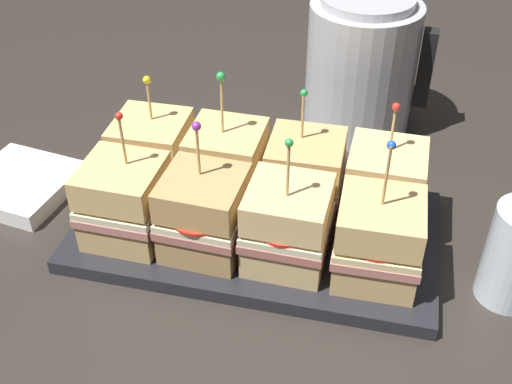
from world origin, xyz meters
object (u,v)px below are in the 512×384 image
at_px(napkin_stack, 21,185).
at_px(sandwich_back_far_left, 153,154).
at_px(sandwich_back_center_right, 305,176).
at_px(kettle_steel, 362,65).
at_px(sandwich_front_far_left, 125,202).
at_px(sandwich_front_center_left, 204,214).
at_px(sandwich_back_far_right, 384,186).
at_px(serving_platter, 256,231).
at_px(sandwich_front_far_right, 378,240).
at_px(sandwich_front_center_right, 287,226).
at_px(sandwich_back_center_left, 227,165).

bearing_deg(napkin_stack, sandwich_back_far_left, 10.35).
height_order(sandwich_back_center_right, kettle_steel, kettle_steel).
relative_size(sandwich_back_center_right, napkin_stack, 1.12).
bearing_deg(sandwich_front_far_left, sandwich_front_center_left, -0.51).
bearing_deg(sandwich_back_far_right, serving_platter, -161.43).
distance_m(sandwich_front_far_right, kettle_steel, 0.35).
bearing_deg(sandwich_front_far_right, napkin_stack, 172.06).
distance_m(sandwich_front_center_right, sandwich_back_center_right, 0.10).
relative_size(sandwich_front_center_left, napkin_stack, 1.13).
distance_m(sandwich_front_far_right, napkin_stack, 0.48).
relative_size(serving_platter, sandwich_back_center_left, 2.47).
distance_m(sandwich_front_far_left, sandwich_back_center_right, 0.22).
height_order(serving_platter, sandwich_back_center_right, sandwich_back_center_right).
distance_m(sandwich_front_center_right, sandwich_back_far_left, 0.22).
distance_m(sandwich_back_center_right, kettle_steel, 0.25).
height_order(sandwich_front_far_right, sandwich_back_center_right, sandwich_front_far_right).
xyz_separation_m(serving_platter, napkin_stack, (-0.33, 0.02, 0.00)).
xyz_separation_m(sandwich_front_center_right, napkin_stack, (-0.37, 0.06, -0.06)).
xyz_separation_m(sandwich_back_center_left, sandwich_back_far_right, (0.19, -0.00, -0.00)).
distance_m(sandwich_front_far_right, sandwich_back_center_left, 0.22).
distance_m(sandwich_back_far_left, sandwich_back_far_right, 0.29).
xyz_separation_m(sandwich_front_center_left, sandwich_back_far_right, (0.19, 0.10, -0.00)).
bearing_deg(sandwich_back_far_right, sandwich_front_center_right, -135.56).
height_order(sandwich_front_far_right, sandwich_back_far_right, sandwich_front_far_right).
height_order(serving_platter, sandwich_back_far_right, sandwich_back_far_right).
relative_size(sandwich_front_center_right, kettle_steel, 0.75).
relative_size(sandwich_front_center_left, sandwich_back_center_right, 1.01).
bearing_deg(serving_platter, sandwich_back_center_left, 134.77).
distance_m(serving_platter, sandwich_back_center_left, 0.09).
height_order(sandwich_back_center_right, napkin_stack, sandwich_back_center_right).
distance_m(serving_platter, sandwich_front_center_left, 0.09).
xyz_separation_m(sandwich_front_center_left, sandwich_front_far_right, (0.20, 0.00, -0.00)).
bearing_deg(sandwich_back_far_right, sandwich_back_center_right, -179.71).
bearing_deg(sandwich_front_center_right, sandwich_front_center_left, -178.95).
bearing_deg(kettle_steel, sandwich_back_center_left, -120.01).
bearing_deg(sandwich_back_center_left, sandwich_back_center_right, -0.45).
height_order(serving_platter, sandwich_back_far_left, sandwich_back_far_left).
bearing_deg(sandwich_front_far_right, sandwich_back_center_left, 153.23).
height_order(sandwich_back_far_left, napkin_stack, sandwich_back_far_left).
distance_m(kettle_steel, napkin_stack, 0.51).
height_order(kettle_steel, napkin_stack, kettle_steel).
distance_m(sandwich_front_far_left, napkin_stack, 0.20).
distance_m(sandwich_front_far_left, sandwich_front_center_left, 0.10).
relative_size(sandwich_back_center_right, sandwich_back_far_right, 1.02).
height_order(sandwich_front_far_left, sandwich_back_far_left, sandwich_front_far_left).
distance_m(sandwich_back_center_left, kettle_steel, 0.28).
distance_m(serving_platter, kettle_steel, 0.32).
xyz_separation_m(sandwich_front_far_left, kettle_steel, (0.24, 0.34, 0.03)).
distance_m(sandwich_front_far_left, sandwich_back_far_left, 0.10).
height_order(sandwich_front_far_left, sandwich_back_center_left, sandwich_back_center_left).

